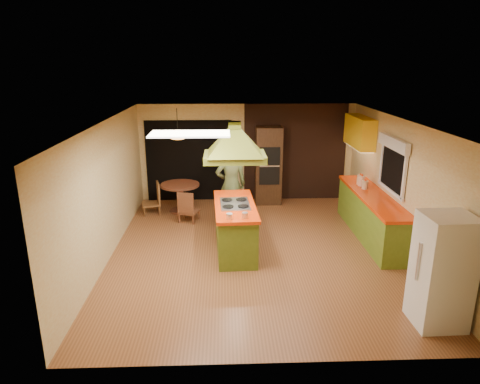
{
  "coord_description": "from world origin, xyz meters",
  "views": [
    {
      "loc": [
        -0.59,
        -7.61,
        3.54
      ],
      "look_at": [
        -0.3,
        0.14,
        1.15
      ],
      "focal_mm": 32.0,
      "sensor_mm": 36.0,
      "label": 1
    }
  ],
  "objects_px": {
    "wall_oven": "(268,165)",
    "dining_table": "(180,192)",
    "kitchen_island": "(235,227)",
    "canister_large": "(362,181)",
    "refrigerator": "(442,271)",
    "man": "(231,185)"
  },
  "relations": [
    {
      "from": "man",
      "to": "canister_large",
      "type": "distance_m",
      "value": 2.85
    },
    {
      "from": "refrigerator",
      "to": "dining_table",
      "type": "xyz_separation_m",
      "value": [
        -4.01,
        4.78,
        -0.31
      ]
    },
    {
      "from": "refrigerator",
      "to": "canister_large",
      "type": "relative_size",
      "value": 7.33
    },
    {
      "from": "man",
      "to": "refrigerator",
      "type": "xyz_separation_m",
      "value": [
        2.8,
        -3.82,
        -0.14
      ]
    },
    {
      "from": "man",
      "to": "wall_oven",
      "type": "relative_size",
      "value": 0.96
    },
    {
      "from": "kitchen_island",
      "to": "wall_oven",
      "type": "xyz_separation_m",
      "value": [
        0.93,
        2.91,
        0.51
      ]
    },
    {
      "from": "refrigerator",
      "to": "canister_large",
      "type": "height_order",
      "value": "refrigerator"
    },
    {
      "from": "man",
      "to": "wall_oven",
      "type": "bearing_deg",
      "value": -134.76
    },
    {
      "from": "refrigerator",
      "to": "dining_table",
      "type": "height_order",
      "value": "refrigerator"
    },
    {
      "from": "refrigerator",
      "to": "wall_oven",
      "type": "height_order",
      "value": "wall_oven"
    },
    {
      "from": "kitchen_island",
      "to": "man",
      "type": "relative_size",
      "value": 1.01
    },
    {
      "from": "kitchen_island",
      "to": "refrigerator",
      "type": "bearing_deg",
      "value": -45.07
    },
    {
      "from": "kitchen_island",
      "to": "man",
      "type": "distance_m",
      "value": 1.37
    },
    {
      "from": "kitchen_island",
      "to": "wall_oven",
      "type": "relative_size",
      "value": 0.97
    },
    {
      "from": "dining_table",
      "to": "canister_large",
      "type": "height_order",
      "value": "canister_large"
    },
    {
      "from": "man",
      "to": "wall_oven",
      "type": "distance_m",
      "value": 1.89
    },
    {
      "from": "wall_oven",
      "to": "canister_large",
      "type": "relative_size",
      "value": 8.98
    },
    {
      "from": "wall_oven",
      "to": "canister_large",
      "type": "distance_m",
      "value": 2.53
    },
    {
      "from": "kitchen_island",
      "to": "wall_oven",
      "type": "distance_m",
      "value": 3.1
    },
    {
      "from": "kitchen_island",
      "to": "dining_table",
      "type": "height_order",
      "value": "kitchen_island"
    },
    {
      "from": "wall_oven",
      "to": "man",
      "type": "bearing_deg",
      "value": -120.72
    },
    {
      "from": "wall_oven",
      "to": "dining_table",
      "type": "bearing_deg",
      "value": -162.91
    }
  ]
}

